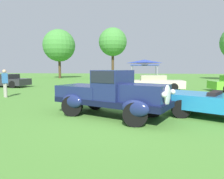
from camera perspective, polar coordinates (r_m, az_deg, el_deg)
name	(u,v)px	position (r m, az deg, el deg)	size (l,w,h in m)	color
ground_plane	(119,119)	(7.16, 1.99, -8.32)	(120.00, 120.00, 0.00)	#4C8433
feature_pickup_truck	(111,93)	(7.40, -0.22, -1.01)	(4.51, 3.11, 1.70)	black
show_car_charcoal	(8,81)	(21.49, -27.16, 2.23)	(4.08, 2.24, 1.22)	#28282D
show_car_cream	(155,83)	(16.64, 11.87, 1.85)	(4.51, 1.92, 1.22)	beige
spectator_near_truck	(5,82)	(13.95, -27.86, 1.80)	(0.46, 0.44, 1.69)	#9E998E
canopy_tent_left_field	(144,62)	(22.86, 9.11, 7.58)	(2.95, 2.95, 2.71)	#B7B7BC
treeline_far_left	(59,46)	(37.27, -14.64, 11.83)	(5.56, 5.56, 8.46)	#47331E
treeline_mid_left	(113,42)	(35.75, 0.22, 13.16)	(4.82, 4.82, 8.65)	#47331E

